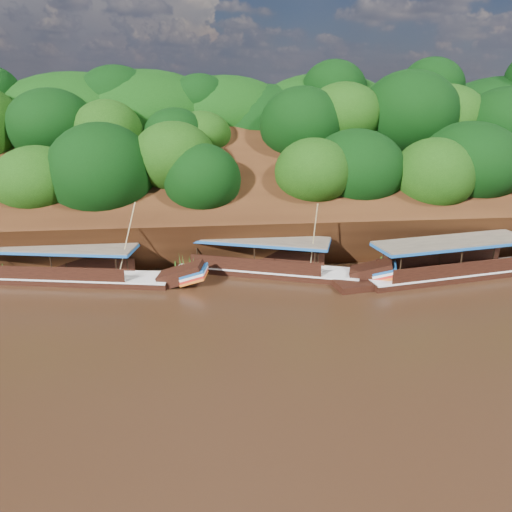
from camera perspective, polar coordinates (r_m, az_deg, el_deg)
The scene contains 6 objects.
ground at distance 28.28m, azimuth 6.13°, elevation -7.94°, with size 160.00×160.00×0.00m, color black.
riverbank at distance 48.89m, azimuth 0.69°, elevation 6.14°, with size 120.00×30.06×19.40m.
boat_0 at distance 38.20m, azimuth 23.28°, elevation -1.16°, with size 16.81×5.06×6.87m.
boat_1 at distance 35.25m, azimuth 2.69°, elevation -1.22°, with size 14.97×6.90×6.08m.
boat_2 at distance 35.92m, azimuth -19.09°, elevation -1.94°, with size 16.12×5.03×6.05m.
reeds at distance 36.18m, azimuth -2.75°, elevation -0.24°, with size 49.61×2.66×2.02m.
Camera 1 is at (-5.61, -24.61, 12.75)m, focal length 35.00 mm.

